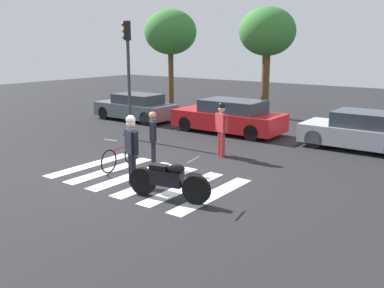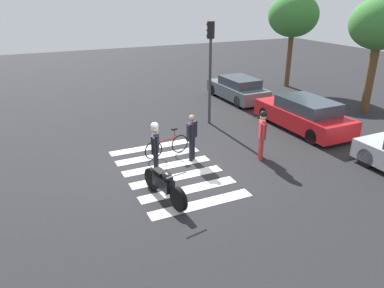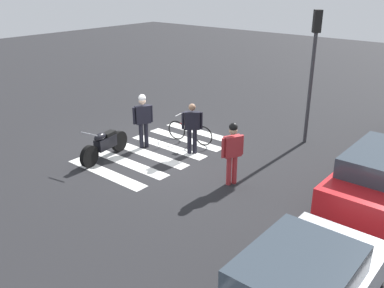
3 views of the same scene
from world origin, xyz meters
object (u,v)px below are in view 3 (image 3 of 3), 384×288
Objects in this scene: pedestrian_bystander at (232,149)px; car_red_convertible at (384,175)px; officer_by_motorcycle at (192,125)px; police_motorcycle at (105,145)px; leaning_bicycle at (190,132)px; traffic_light_pole at (313,57)px; officer_on_foot at (143,117)px.

pedestrian_bystander reaches higher than car_red_convertible.
officer_by_motorcycle is 2.45m from pedestrian_bystander.
police_motorcycle is at bearing -68.63° from car_red_convertible.
leaning_bicycle is at bearing 157.33° from police_motorcycle.
pedestrian_bystander is 0.39× the size of car_red_convertible.
traffic_light_pole reaches higher than car_red_convertible.
leaning_bicycle is 0.38× the size of car_red_convertible.
police_motorcycle is 3.03m from leaning_bicycle.
leaning_bicycle is 1.05× the size of officer_by_motorcycle.
officer_by_motorcycle is at bearing -81.45° from car_red_convertible.
officer_on_foot is at bearing -78.27° from car_red_convertible.
leaning_bicycle is at bearing -49.55° from traffic_light_pole.
officer_on_foot reaches higher than leaning_bicycle.
traffic_light_pole is at bearing 134.99° from officer_on_foot.
pedestrian_bystander is at bearing 66.55° from officer_by_motorcycle.
police_motorcycle is 1.18× the size of pedestrian_bystander.
leaning_bicycle is 6.41m from car_red_convertible.
officer_by_motorcycle reaches higher than police_motorcycle.
officer_by_motorcycle is at bearing -113.45° from pedestrian_bystander.
traffic_light_pole is (-3.30, 2.39, 2.01)m from officer_by_motorcycle.
officer_on_foot is (-1.45, 0.27, 0.61)m from police_motorcycle.
officer_on_foot is 1.10× the size of officer_by_motorcycle.
police_motorcycle is 0.48× the size of traffic_light_pole.
traffic_light_pole reaches higher than officer_on_foot.
police_motorcycle is at bearing -41.25° from officer_by_motorcycle.
officer_by_motorcycle is 0.94× the size of pedestrian_bystander.
car_red_convertible is (-0.86, 5.72, -0.30)m from officer_by_motorcycle.
traffic_light_pole is (-2.61, 3.06, 2.59)m from leaning_bicycle.
officer_by_motorcycle is at bearing -35.83° from traffic_light_pole.
pedestrian_bystander is at bearing 105.41° from police_motorcycle.
officer_on_foot reaches higher than officer_by_motorcycle.
officer_on_foot is 0.40× the size of car_red_convertible.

